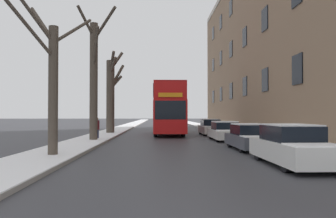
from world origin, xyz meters
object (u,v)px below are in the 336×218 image
object	(u,v)px
parked_car_2	(225,131)
parked_car_3	(210,128)
bare_tree_left_1	(94,77)
pedestrian_left_sidewalk	(97,128)
parked_car_0	(292,146)
bare_tree_left_0	(51,78)
bare_tree_left_2	(111,93)
parked_car_1	(250,138)
double_decker_bus	(168,107)

from	to	relation	value
parked_car_2	parked_car_3	bearing A→B (deg)	90.00
bare_tree_left_1	pedestrian_left_sidewalk	size ratio (longest dim) A/B	5.38
bare_tree_left_1	parked_car_0	bearing A→B (deg)	-48.97
bare_tree_left_0	parked_car_3	bearing A→B (deg)	59.55
bare_tree_left_0	bare_tree_left_1	world-z (taller)	bare_tree_left_1
bare_tree_left_0	parked_car_0	xyz separation A→B (m)	(9.03, -2.15, -2.58)
bare_tree_left_2	parked_car_1	xyz separation A→B (m)	(8.93, -13.50, -3.17)
bare_tree_left_2	parked_car_0	bearing A→B (deg)	-64.55
bare_tree_left_0	bare_tree_left_2	xyz separation A→B (m)	(0.10, 16.60, 0.53)
bare_tree_left_1	parked_car_0	xyz separation A→B (m)	(8.85, -10.17, -3.59)
bare_tree_left_1	parked_car_1	world-z (taller)	bare_tree_left_1
bare_tree_left_2	parked_car_3	xyz separation A→B (m)	(8.93, -1.24, -3.13)
bare_tree_left_1	parked_car_3	size ratio (longest dim) A/B	1.99
bare_tree_left_1	parked_car_3	distance (m)	12.05
parked_car_0	parked_car_3	world-z (taller)	parked_car_0
bare_tree_left_1	pedestrian_left_sidewalk	distance (m)	3.69
bare_tree_left_0	bare_tree_left_2	bearing A→B (deg)	89.65
bare_tree_left_2	parked_car_0	distance (m)	21.00
bare_tree_left_0	bare_tree_left_2	distance (m)	16.61
bare_tree_left_0	double_decker_bus	distance (m)	16.88
parked_car_1	parked_car_3	distance (m)	12.25
parked_car_0	parked_car_2	distance (m)	11.30
bare_tree_left_1	double_decker_bus	bearing A→B (deg)	57.35
double_decker_bus	parked_car_1	distance (m)	13.56
bare_tree_left_1	pedestrian_left_sidewalk	xyz separation A→B (m)	(-0.06, 1.49, -3.38)
parked_car_0	parked_car_1	size ratio (longest dim) A/B	1.06
bare_tree_left_2	pedestrian_left_sidewalk	size ratio (longest dim) A/B	4.75
double_decker_bus	parked_car_0	distance (m)	18.63
bare_tree_left_2	bare_tree_left_0	bearing A→B (deg)	-90.35
pedestrian_left_sidewalk	bare_tree_left_2	bearing A→B (deg)	29.49
double_decker_bus	pedestrian_left_sidewalk	distance (m)	8.47
bare_tree_left_0	double_decker_bus	bearing A→B (deg)	71.67
parked_car_1	bare_tree_left_2	bearing A→B (deg)	123.48
bare_tree_left_1	parked_car_1	bearing A→B (deg)	-29.03
double_decker_bus	parked_car_2	xyz separation A→B (m)	(3.73, -6.86, -1.87)
bare_tree_left_2	parked_car_0	world-z (taller)	bare_tree_left_2
bare_tree_left_2	parked_car_2	world-z (taller)	bare_tree_left_2
parked_car_3	pedestrian_left_sidewalk	distance (m)	10.67
pedestrian_left_sidewalk	parked_car_1	bearing A→B (deg)	-96.32
bare_tree_left_0	parked_car_0	bearing A→B (deg)	-13.42
bare_tree_left_1	parked_car_3	xyz separation A→B (m)	(8.85, 7.35, -3.61)
bare_tree_left_0	parked_car_1	bearing A→B (deg)	18.97
parked_car_1	pedestrian_left_sidewalk	distance (m)	10.97
pedestrian_left_sidewalk	parked_car_0	bearing A→B (deg)	-113.24
double_decker_bus	pedestrian_left_sidewalk	bearing A→B (deg)	-128.55
double_decker_bus	parked_car_1	xyz separation A→B (m)	(3.73, -12.90, -1.88)
parked_car_0	pedestrian_left_sidewalk	xyz separation A→B (m)	(-8.91, 11.65, 0.21)
parked_car_0	pedestrian_left_sidewalk	size ratio (longest dim) A/B	2.85
parked_car_2	parked_car_0	bearing A→B (deg)	-90.00
double_decker_bus	parked_car_3	bearing A→B (deg)	-9.85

